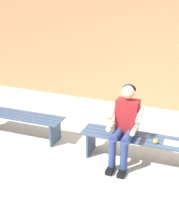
% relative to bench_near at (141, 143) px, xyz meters
% --- Properties ---
extents(ground_plane, '(10.00, 7.00, 0.04)m').
position_rel_bench_near_xyz_m(ground_plane, '(1.14, 1.00, -0.36)').
color(ground_plane, beige).
extents(brick_wall, '(9.50, 0.24, 2.99)m').
position_rel_bench_near_xyz_m(brick_wall, '(0.50, -2.56, 1.16)').
color(brick_wall, '#B27A51').
rests_on(brick_wall, ground).
extents(bench_near, '(1.90, 0.51, 0.44)m').
position_rel_bench_near_xyz_m(bench_near, '(0.00, 0.00, 0.00)').
color(bench_near, '#384C6B').
rests_on(bench_near, ground).
extents(bench_far, '(1.75, 0.51, 0.44)m').
position_rel_bench_near_xyz_m(bench_far, '(2.28, 0.00, -0.00)').
color(bench_far, '#384C6B').
rests_on(bench_far, ground).
extents(person_seated, '(0.50, 0.69, 1.24)m').
position_rel_bench_near_xyz_m(person_seated, '(0.25, 0.10, 0.34)').
color(person_seated, maroon).
rests_on(person_seated, ground).
extents(apple, '(0.07, 0.07, 0.07)m').
position_rel_bench_near_xyz_m(apple, '(-0.23, 0.11, 0.13)').
color(apple, gold).
rests_on(apple, bench_near).
extents(book_open, '(0.42, 0.18, 0.02)m').
position_rel_bench_near_xyz_m(book_open, '(-0.55, 0.02, 0.11)').
color(book_open, white).
rests_on(book_open, bench_near).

